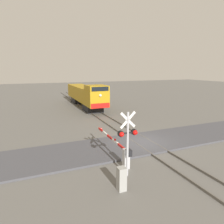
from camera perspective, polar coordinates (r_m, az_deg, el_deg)
ground_plane at (r=17.21m, az=8.87°, el=-8.77°), size 160.00×160.00×0.00m
rail_track_left at (r=16.84m, az=6.77°, el=-8.91°), size 0.08×80.00×0.15m
rail_track_right at (r=17.55m, az=10.90°, el=-8.16°), size 0.08×80.00×0.15m
road_surface at (r=17.18m, az=8.88°, el=-8.55°), size 36.00×4.62×0.14m
locomotive at (r=32.99m, az=-7.54°, el=4.88°), size 2.70×15.30×3.94m
crossing_signal at (r=11.35m, az=4.50°, el=-7.16°), size 1.18×0.33×3.82m
crossing_gate at (r=13.27m, az=2.72°, el=-11.11°), size 0.36×5.67×1.39m
utility_cabinet at (r=10.75m, az=2.73°, el=-18.46°), size 0.42×0.42×1.25m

